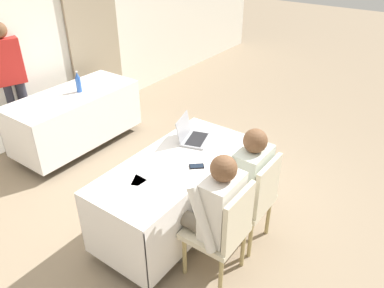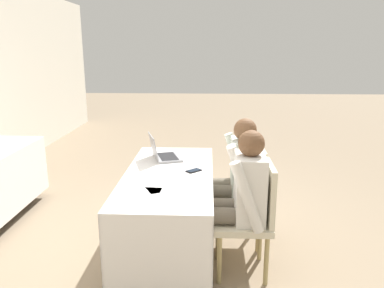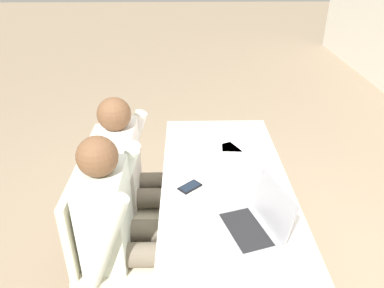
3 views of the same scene
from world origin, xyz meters
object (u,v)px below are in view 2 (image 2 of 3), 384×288
at_px(person_white_shirt, 235,174).
at_px(chair_near_left, 252,214).
at_px(cell_phone, 194,171).
at_px(chair_near_right, 246,191).
at_px(laptop, 164,154).
at_px(person_checkered_shirt, 239,194).

bearing_deg(person_white_shirt, chair_near_left, 12.10).
bearing_deg(cell_phone, chair_near_right, -109.74).
height_order(cell_phone, person_white_shirt, person_white_shirt).
bearing_deg(cell_phone, laptop, -2.06).
distance_m(person_checkered_shirt, person_white_shirt, 0.48).
height_order(cell_phone, chair_near_right, chair_near_right).
bearing_deg(person_checkered_shirt, person_white_shirt, -180.00).
bearing_deg(chair_near_left, cell_phone, -122.16).
bearing_deg(chair_near_right, chair_near_left, 0.00).
relative_size(laptop, chair_near_left, 0.43).
distance_m(cell_phone, person_checkered_shirt, 0.47).
relative_size(chair_near_right, person_checkered_shirt, 0.78).
xyz_separation_m(cell_phone, chair_near_left, (-0.29, -0.46, -0.25)).
relative_size(laptop, chair_near_right, 0.43).
bearing_deg(cell_phone, person_white_shirt, -104.25).
height_order(chair_near_left, person_white_shirt, person_white_shirt).
bearing_deg(cell_phone, chair_near_left, -164.11).
distance_m(laptop, cell_phone, 0.46).
height_order(laptop, chair_near_right, laptop).
bearing_deg(laptop, cell_phone, -157.55).
height_order(laptop, person_checkered_shirt, person_checkered_shirt).
xyz_separation_m(laptop, cell_phone, (-0.35, -0.30, -0.04)).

